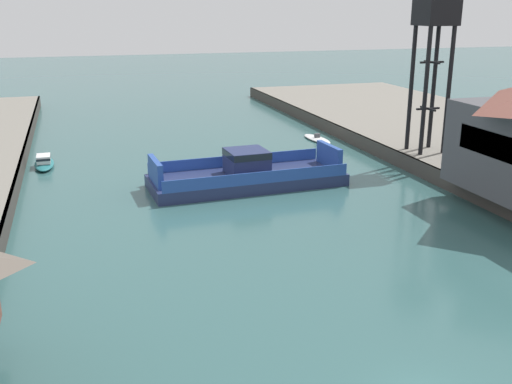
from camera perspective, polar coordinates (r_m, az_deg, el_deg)
chain_ferry at (r=56.13m, az=-0.89°, el=1.67°), size 18.58×7.67×3.48m
moored_boat_near_left at (r=76.24m, az=5.90°, el=5.12°), size 2.42×6.29×0.88m
moored_boat_near_right at (r=66.95m, az=-19.71°, el=2.72°), size 2.01×6.20×1.34m
crane_tower at (r=64.15m, az=16.79°, el=14.47°), size 3.51×3.51×15.35m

